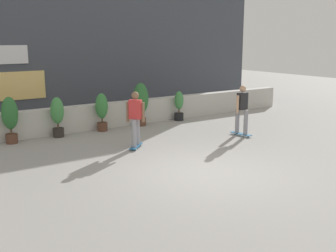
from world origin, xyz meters
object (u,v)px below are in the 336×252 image
at_px(skater_foreground, 136,117).
at_px(potted_plant_4, 179,105).
at_px(potted_plant_2, 102,110).
at_px(potted_plant_3, 141,101).
at_px(potted_plant_0, 10,117).
at_px(potted_plant_1, 57,115).
at_px(skater_by_wall_right, 242,108).

bearing_deg(skater_foreground, potted_plant_4, 37.37).
height_order(potted_plant_2, potted_plant_3, potted_plant_3).
xyz_separation_m(potted_plant_3, skater_foreground, (-1.73, -2.66, -0.00)).
relative_size(potted_plant_2, potted_plant_4, 1.15).
xyz_separation_m(potted_plant_0, potted_plant_1, (1.49, 0.00, -0.10)).
bearing_deg(potted_plant_2, potted_plant_1, 180.00).
height_order(potted_plant_1, potted_plant_4, potted_plant_1).
relative_size(potted_plant_0, skater_foreground, 0.86).
xyz_separation_m(potted_plant_2, skater_by_wall_right, (3.56, -3.27, 0.19)).
xyz_separation_m(potted_plant_4, skater_foreground, (-3.48, -2.66, 0.33)).
height_order(potted_plant_1, potted_plant_3, potted_plant_3).
bearing_deg(skater_foreground, potted_plant_1, 118.48).
height_order(potted_plant_0, skater_foreground, skater_foreground).
bearing_deg(potted_plant_3, potted_plant_0, -180.00).
relative_size(potted_plant_1, potted_plant_4, 1.14).
distance_m(potted_plant_1, skater_by_wall_right, 6.11).
bearing_deg(potted_plant_1, potted_plant_4, -0.00).
relative_size(potted_plant_0, potted_plant_4, 1.25).
height_order(potted_plant_0, potted_plant_3, potted_plant_3).
relative_size(potted_plant_4, skater_by_wall_right, 0.69).
xyz_separation_m(potted_plant_0, skater_foreground, (2.93, -2.66, 0.09)).
bearing_deg(potted_plant_3, potted_plant_2, -180.00).
bearing_deg(potted_plant_3, skater_by_wall_right, -58.86).
bearing_deg(potted_plant_4, skater_by_wall_right, -85.99).
height_order(potted_plant_0, potted_plant_1, potted_plant_0).
bearing_deg(potted_plant_0, skater_foreground, -42.20).
bearing_deg(skater_by_wall_right, potted_plant_3, 121.14).
distance_m(potted_plant_1, potted_plant_4, 4.92).
bearing_deg(skater_by_wall_right, potted_plant_1, 147.59).
distance_m(potted_plant_3, potted_plant_4, 1.78).
distance_m(skater_foreground, skater_by_wall_right, 3.76).
distance_m(potted_plant_4, skater_by_wall_right, 3.30).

